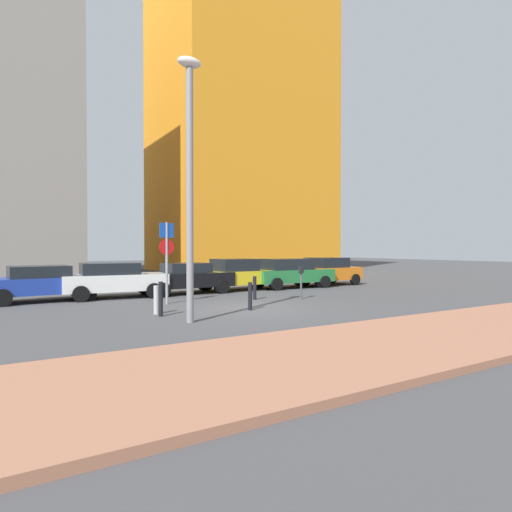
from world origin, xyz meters
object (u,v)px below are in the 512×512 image
object	(u,v)px
parked_car_white	(114,279)
parked_car_yellow	(238,274)
parked_car_green	(291,273)
traffic_bollard_near	(255,288)
street_lamp	(190,168)
parked_car_blue	(43,283)
parked_car_black	(187,278)
parking_sign_post	(167,253)
traffic_bollard_far	(156,300)
traffic_bollard_edge	(161,299)
traffic_bollard_mid	(250,296)
parked_car_orange	(327,271)
parking_meter	(301,278)

from	to	relation	value
parked_car_white	parked_car_yellow	world-z (taller)	parked_car_yellow
parked_car_green	traffic_bollard_near	bearing A→B (deg)	-141.46
parked_car_yellow	parked_car_green	distance (m)	3.01
street_lamp	parked_car_blue	bearing A→B (deg)	112.52
parked_car_white	street_lamp	xyz separation A→B (m)	(0.43, -7.30, 3.57)
parked_car_white	parked_car_black	bearing A→B (deg)	-1.24
street_lamp	parked_car_white	bearing A→B (deg)	93.36
parking_sign_post	traffic_bollard_far	bearing A→B (deg)	-117.08
traffic_bollard_edge	parked_car_blue	bearing A→B (deg)	114.69
parked_car_blue	traffic_bollard_near	world-z (taller)	parked_car_blue
parked_car_yellow	traffic_bollard_near	bearing A→B (deg)	-109.32
parked_car_yellow	traffic_bollard_far	bearing A→B (deg)	-137.78
parked_car_white	parked_car_yellow	xyz separation A→B (m)	(6.12, 0.16, 0.00)
parked_car_black	parked_car_green	distance (m)	5.85
street_lamp	traffic_bollard_far	distance (m)	4.41
parked_car_yellow	traffic_bollard_mid	xyz separation A→B (m)	(-2.99, -6.24, -0.32)
parked_car_orange	traffic_bollard_far	xyz separation A→B (m)	(-11.71, -5.35, -0.36)
parked_car_orange	traffic_bollard_far	world-z (taller)	parked_car_orange
traffic_bollard_mid	traffic_bollard_edge	world-z (taller)	traffic_bollard_edge
parked_car_green	parking_sign_post	world-z (taller)	parking_sign_post
traffic_bollard_mid	traffic_bollard_far	xyz separation A→B (m)	(-3.02, 0.79, -0.02)
traffic_bollard_near	parked_car_black	bearing A→B (deg)	113.21
parked_car_yellow	parked_car_orange	xyz separation A→B (m)	(5.70, -0.10, 0.02)
parked_car_black	parking_meter	size ratio (longest dim) A/B	3.18
parked_car_white	traffic_bollard_edge	world-z (taller)	parked_car_white
parked_car_white	parked_car_orange	xyz separation A→B (m)	(11.81, 0.06, 0.02)
parking_meter	traffic_bollard_mid	bearing A→B (deg)	-154.93
parked_car_blue	traffic_bollard_mid	distance (m)	8.56
parked_car_green	parking_sign_post	xyz separation A→B (m)	(-7.85, -2.86, 1.14)
parked_car_orange	parking_meter	bearing A→B (deg)	-139.35
parked_car_yellow	parked_car_orange	size ratio (longest dim) A/B	1.14
parked_car_black	traffic_bollard_far	world-z (taller)	parked_car_black
parked_car_yellow	parked_car_black	bearing A→B (deg)	-175.35
street_lamp	parking_meter	bearing A→B (deg)	24.75
traffic_bollard_far	parking_sign_post	bearing A→B (deg)	62.92
parked_car_blue	traffic_bollard_near	xyz separation A→B (m)	(7.47, -3.84, -0.27)
street_lamp	traffic_bollard_near	size ratio (longest dim) A/B	7.80
parked_car_white	traffic_bollard_mid	size ratio (longest dim) A/B	4.54
parked_car_white	traffic_bollard_mid	xyz separation A→B (m)	(3.12, -6.08, -0.32)
parked_car_yellow	traffic_bollard_far	xyz separation A→B (m)	(-6.01, -5.45, -0.34)
traffic_bollard_near	traffic_bollard_edge	xyz separation A→B (m)	(-4.71, -2.17, 0.06)
parked_car_orange	traffic_bollard_edge	distance (m)	13.12
parked_car_black	parked_car_yellow	xyz separation A→B (m)	(2.86, 0.23, 0.04)
parked_car_green	traffic_bollard_far	world-z (taller)	parked_car_green
parking_sign_post	traffic_bollard_edge	size ratio (longest dim) A/B	2.87
parked_car_orange	traffic_bollard_near	xyz separation A→B (m)	(-7.03, -3.69, -0.34)
parked_car_orange	parking_meter	distance (m)	6.99
parked_car_white	street_lamp	distance (m)	8.14
parking_meter	traffic_bollard_mid	size ratio (longest dim) A/B	1.43
parked_car_orange	parked_car_yellow	bearing A→B (deg)	178.96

